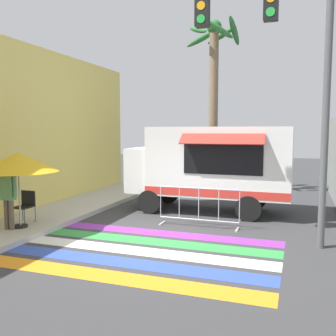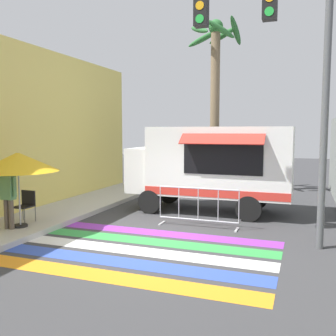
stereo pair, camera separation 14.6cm
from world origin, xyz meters
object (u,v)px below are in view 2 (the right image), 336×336
object	(u,v)px
patio_umbrella	(18,162)
folding_chair	(26,203)
food_truck	(208,163)
barricade_front	(198,207)
palm_tree	(215,81)
traffic_signal_pole	(274,42)
vendor_person	(8,193)

from	to	relation	value
patio_umbrella	folding_chair	distance (m)	1.31
food_truck	barricade_front	distance (m)	2.32
food_truck	palm_tree	distance (m)	4.89
patio_umbrella	barricade_front	bearing A→B (deg)	26.62
food_truck	folding_chair	size ratio (longest dim) A/B	6.08
traffic_signal_pole	vendor_person	distance (m)	7.42
barricade_front	patio_umbrella	bearing A→B (deg)	-153.38
traffic_signal_pole	patio_umbrella	distance (m)	6.92
food_truck	vendor_person	xyz separation A→B (m)	(-4.13, -4.44, -0.53)
traffic_signal_pole	palm_tree	bearing A→B (deg)	113.20
traffic_signal_pole	barricade_front	bearing A→B (deg)	155.19
folding_chair	patio_umbrella	bearing A→B (deg)	-77.38
folding_chair	palm_tree	bearing A→B (deg)	51.01
food_truck	vendor_person	distance (m)	6.09
patio_umbrella	barricade_front	size ratio (longest dim) A/B	0.91
food_truck	barricade_front	bearing A→B (deg)	-83.68
traffic_signal_pole	palm_tree	world-z (taller)	palm_tree
folding_chair	barricade_front	xyz separation A→B (m)	(4.48, 1.63, -0.11)
patio_umbrella	palm_tree	world-z (taller)	palm_tree
patio_umbrella	barricade_front	distance (m)	4.92
food_truck	traffic_signal_pole	distance (m)	4.78
patio_umbrella	folding_chair	bearing A→B (deg)	115.64
food_truck	palm_tree	bearing A→B (deg)	100.00
folding_chair	barricade_front	distance (m)	4.77
food_truck	folding_chair	distance (m)	5.70
folding_chair	palm_tree	size ratio (longest dim) A/B	0.12
traffic_signal_pole	patio_umbrella	bearing A→B (deg)	-168.98
palm_tree	patio_umbrella	bearing A→B (deg)	-113.09
vendor_person	food_truck	bearing A→B (deg)	58.19
traffic_signal_pole	folding_chair	world-z (taller)	traffic_signal_pole
palm_tree	barricade_front	bearing A→B (deg)	-81.30
vendor_person	palm_tree	xyz separation A→B (m)	(3.48, 8.15, 3.65)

